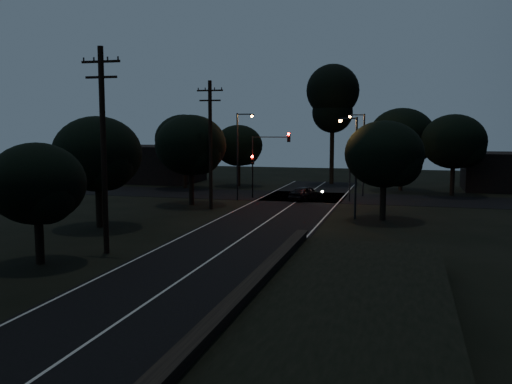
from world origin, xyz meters
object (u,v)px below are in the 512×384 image
Objects in this scene: signal_right at (350,170)px; tall_pine at (333,98)px; signal_mast at (270,153)px; signal_left at (253,168)px; streetlight_c at (354,160)px; utility_pole_mid at (103,147)px; utility_pole_far at (210,143)px; car at (306,193)px; streetlight_b at (362,149)px; streetlight_a at (239,150)px.

tall_pine is at bearing 103.49° from signal_right.
signal_mast is at bearing 179.97° from signal_right.
tall_pine is at bearing 69.54° from signal_left.
signal_mast is at bearing -104.62° from tall_pine.
tall_pine is at bearing 100.93° from streetlight_c.
utility_pole_far is (0.00, 17.00, -0.25)m from utility_pole_mid.
signal_mast is (-3.91, -15.01, -5.74)m from tall_pine.
utility_pole_far is 2.69× the size of car.
signal_mast is at bearing 82.96° from utility_pole_mid.
car is at bearing -7.34° from signal_mast.
streetlight_b is 14.01m from streetlight_c.
streetlight_b is 2.05× the size of car.
tall_pine is 2.24× the size of signal_mast.
signal_left is at bearing 80.06° from utility_pole_far.
streetlight_c is at bearing -87.86° from streetlight_b.
signal_left reaches higher than car.
signal_left is (-5.60, -15.01, -7.24)m from tall_pine.
streetlight_a reaches higher than signal_mast.
signal_right reaches higher than car.
signal_mast is 3.13m from streetlight_a.
streetlight_a is at bearing 38.95° from car.
streetlight_b is (11.31, 12.00, -0.85)m from utility_pole_far.
streetlight_a is (0.69, 23.00, -1.10)m from utility_pole_mid.
signal_left is 0.51× the size of streetlight_b.
signal_right is at bearing -76.51° from tall_pine.
streetlight_c is (4.83, -25.00, -5.73)m from tall_pine.
signal_right is 1.05× the size of car.
car is at bearing 118.54° from streetlight_c.
tall_pine is (7.00, 40.00, 4.34)m from utility_pole_mid.
signal_right is at bearing -100.00° from streetlight_b.
tall_pine is 13.01m from streetlight_b.
car is at bearing -4.95° from signal_left.
streetlight_c is at bearing -82.98° from signal_right.
signal_left is at bearing 19.56° from car.
signal_mast is 13.28m from streetlight_c.
streetlight_b is (10.61, 6.00, 0.00)m from streetlight_a.
streetlight_c is at bearing -9.60° from utility_pole_far.
streetlight_c is at bearing -79.07° from tall_pine.
streetlight_c reaches higher than signal_left.
tall_pine is at bearing 75.38° from signal_mast.
tall_pine is 18.11m from car.
utility_pole_far is 2.56× the size of signal_left.
tall_pine is 3.41× the size of signal_right.
tall_pine is at bearing 111.38° from streetlight_b.
streetlight_a is at bearing -168.66° from signal_right.
utility_pole_far is 0.75× the size of tall_pine.
streetlight_b is at bearing 92.14° from streetlight_c.
signal_right is at bearing 67.01° from utility_pole_mid.
signal_left is 0.51× the size of streetlight_a.
car is (-4.66, -4.47, -3.97)m from streetlight_b.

